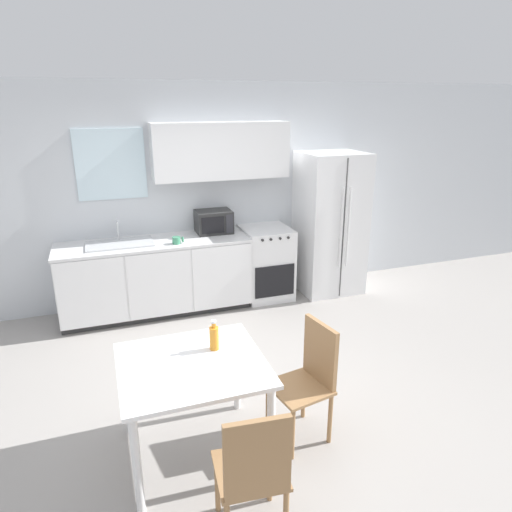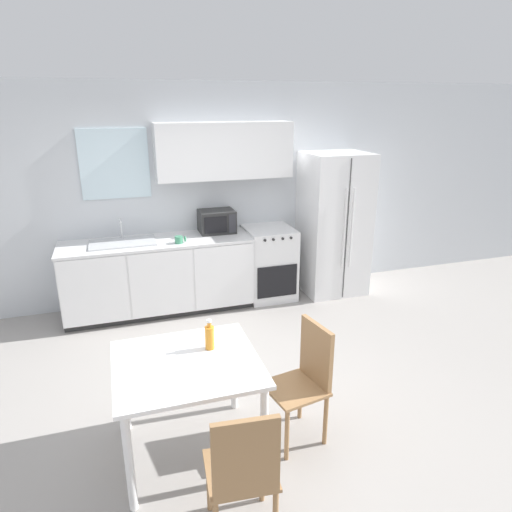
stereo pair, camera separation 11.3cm
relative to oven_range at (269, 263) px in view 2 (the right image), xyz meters
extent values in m
plane|color=gray|center=(-0.93, -1.86, -0.46)|extent=(12.00, 12.00, 0.00)
cube|color=silver|center=(-0.93, 0.35, 0.89)|extent=(12.00, 0.06, 2.70)
cube|color=silver|center=(-1.80, 0.31, 1.31)|extent=(0.78, 0.04, 0.80)
cube|color=white|center=(-0.53, 0.16, 1.44)|extent=(1.65, 0.32, 0.67)
cube|color=#333333|center=(-1.42, 0.02, -0.42)|extent=(2.22, 0.60, 0.08)
cube|color=white|center=(-1.42, -0.01, 0.01)|extent=(2.22, 0.66, 0.79)
cube|color=white|center=(-2.16, -0.35, 0.01)|extent=(0.72, 0.01, 0.77)
cube|color=white|center=(-1.42, -0.35, 0.01)|extent=(0.72, 0.01, 0.77)
cube|color=white|center=(-0.68, -0.35, 0.01)|extent=(0.72, 0.01, 0.77)
cube|color=silver|center=(-1.42, -0.01, 0.42)|extent=(2.24, 0.68, 0.03)
cube|color=white|center=(0.00, 0.00, 0.00)|extent=(0.60, 0.63, 0.93)
cube|color=black|center=(0.00, -0.32, -0.14)|extent=(0.52, 0.01, 0.41)
cylinder|color=#262626|center=(-0.17, -0.32, 0.42)|extent=(0.03, 0.02, 0.03)
cylinder|color=#262626|center=(-0.06, -0.32, 0.42)|extent=(0.03, 0.02, 0.03)
cylinder|color=#262626|center=(0.06, -0.32, 0.42)|extent=(0.03, 0.02, 0.03)
cylinder|color=#262626|center=(0.17, -0.32, 0.42)|extent=(0.03, 0.02, 0.03)
cube|color=white|center=(0.89, -0.04, 0.46)|extent=(0.80, 0.72, 1.85)
cube|color=#3F3F3F|center=(0.89, -0.40, 0.46)|extent=(0.01, 0.01, 1.79)
cylinder|color=silver|center=(0.84, -0.43, 0.50)|extent=(0.02, 0.02, 1.02)
cylinder|color=silver|center=(0.94, -0.43, 0.50)|extent=(0.02, 0.02, 1.02)
cube|color=#B7BABC|center=(-1.80, -0.01, 0.45)|extent=(0.75, 0.43, 0.02)
cylinder|color=silver|center=(-1.80, 0.16, 0.58)|extent=(0.02, 0.02, 0.23)
cylinder|color=silver|center=(-1.80, 0.09, 0.68)|extent=(0.02, 0.14, 0.02)
cube|color=#282828|center=(-0.65, 0.12, 0.58)|extent=(0.44, 0.33, 0.28)
cube|color=black|center=(-0.71, -0.04, 0.58)|extent=(0.28, 0.01, 0.20)
cube|color=#2D2D33|center=(-0.50, -0.04, 0.58)|extent=(0.09, 0.01, 0.22)
cylinder|color=#3F8C66|center=(-1.18, -0.20, 0.48)|extent=(0.09, 0.09, 0.08)
torus|color=#3F8C66|center=(-1.11, -0.20, 0.48)|extent=(0.02, 0.07, 0.07)
cube|color=white|center=(-1.49, -2.52, 0.28)|extent=(1.00, 0.91, 0.03)
cylinder|color=white|center=(-1.93, -2.91, -0.10)|extent=(0.06, 0.06, 0.73)
cylinder|color=white|center=(-1.05, -2.91, -0.10)|extent=(0.06, 0.06, 0.73)
cylinder|color=white|center=(-1.93, -2.12, -0.10)|extent=(0.06, 0.06, 0.73)
cylinder|color=white|center=(-1.05, -2.12, -0.10)|extent=(0.06, 0.06, 0.73)
cube|color=#997047|center=(-1.31, -3.25, -0.03)|extent=(0.44, 0.44, 0.02)
cube|color=#997047|center=(-1.33, -3.43, 0.23)|extent=(0.37, 0.07, 0.48)
cylinder|color=#997047|center=(-1.46, -3.07, -0.25)|extent=(0.03, 0.03, 0.43)
cylinder|color=#997047|center=(-1.13, -3.10, -0.25)|extent=(0.03, 0.03, 0.43)
cube|color=#997047|center=(-0.71, -2.61, -0.03)|extent=(0.47, 0.47, 0.02)
cube|color=#997047|center=(-0.53, -2.58, 0.23)|extent=(0.10, 0.37, 0.48)
cylinder|color=#997047|center=(-0.84, -2.81, -0.25)|extent=(0.03, 0.03, 0.43)
cylinder|color=#997047|center=(-0.91, -2.48, -0.25)|extent=(0.03, 0.03, 0.43)
cylinder|color=#997047|center=(-0.51, -2.75, -0.25)|extent=(0.03, 0.03, 0.43)
cylinder|color=#997047|center=(-0.57, -2.42, -0.25)|extent=(0.03, 0.03, 0.43)
cylinder|color=orange|center=(-1.29, -2.39, 0.38)|extent=(0.07, 0.07, 0.17)
cylinder|color=orange|center=(-1.29, -2.39, 0.49)|extent=(0.03, 0.03, 0.04)
cylinder|color=white|center=(-1.29, -2.39, 0.51)|extent=(0.04, 0.04, 0.02)
camera|label=1|loc=(-1.97, -5.25, 2.01)|focal=32.00mm
camera|label=2|loc=(-1.86, -5.28, 2.01)|focal=32.00mm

